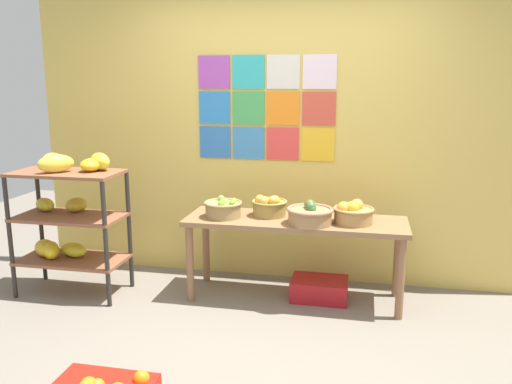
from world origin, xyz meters
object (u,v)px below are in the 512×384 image
(banana_shelf_unit, at_px, (67,210))
(fruit_basket_back_right, at_px, (353,213))
(display_table, at_px, (295,229))
(produce_crate_under_table, at_px, (319,289))
(fruit_basket_left, at_px, (223,208))
(fruit_basket_centre, at_px, (310,214))
(fruit_basket_back_left, at_px, (269,206))

(banana_shelf_unit, height_order, fruit_basket_back_right, banana_shelf_unit)
(banana_shelf_unit, bearing_deg, fruit_basket_back_right, 4.49)
(banana_shelf_unit, height_order, display_table, banana_shelf_unit)
(banana_shelf_unit, xyz_separation_m, produce_crate_under_table, (2.08, 0.25, -0.62))
(fruit_basket_left, height_order, fruit_basket_centre, fruit_basket_centre)
(fruit_basket_centre, bearing_deg, fruit_basket_left, 174.55)
(fruit_basket_back_right, distance_m, fruit_basket_back_left, 0.68)
(fruit_basket_back_right, distance_m, produce_crate_under_table, 0.72)
(fruit_basket_centre, bearing_deg, fruit_basket_back_left, 153.18)
(fruit_basket_centre, bearing_deg, banana_shelf_unit, -177.29)
(produce_crate_under_table, bearing_deg, fruit_basket_left, -173.70)
(fruit_basket_back_left, bearing_deg, fruit_basket_back_right, -7.60)
(fruit_basket_left, distance_m, fruit_basket_back_right, 1.03)
(banana_shelf_unit, xyz_separation_m, fruit_basket_back_right, (2.32, 0.18, 0.05))
(banana_shelf_unit, distance_m, display_table, 1.89)
(display_table, relative_size, fruit_basket_back_right, 5.58)
(fruit_basket_back_left, relative_size, produce_crate_under_table, 0.63)
(fruit_basket_back_left, bearing_deg, banana_shelf_unit, -170.66)
(fruit_basket_back_left, xyz_separation_m, produce_crate_under_table, (0.42, -0.02, -0.67))
(fruit_basket_back_right, bearing_deg, banana_shelf_unit, -175.51)
(banana_shelf_unit, xyz_separation_m, fruit_basket_back_left, (1.65, 0.27, 0.05))
(fruit_basket_back_right, xyz_separation_m, fruit_basket_centre, (-0.32, -0.09, -0.01))
(display_table, relative_size, fruit_basket_centre, 4.87)
(display_table, bearing_deg, fruit_basket_back_left, 166.45)
(fruit_basket_back_right, relative_size, fruit_basket_centre, 0.87)
(produce_crate_under_table, bearing_deg, fruit_basket_back_right, -15.11)
(banana_shelf_unit, relative_size, fruit_basket_centre, 3.28)
(fruit_basket_left, bearing_deg, fruit_basket_back_left, 17.07)
(display_table, bearing_deg, banana_shelf_unit, -173.37)
(fruit_basket_left, distance_m, produce_crate_under_table, 1.03)
(fruit_basket_left, xyz_separation_m, fruit_basket_back_right, (1.03, 0.02, 0.01))
(display_table, distance_m, fruit_basket_left, 0.60)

